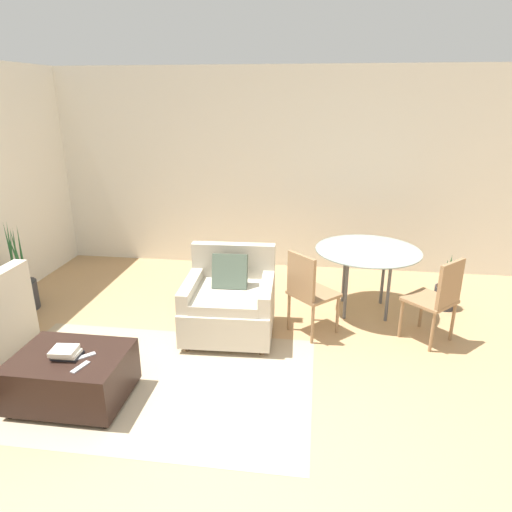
# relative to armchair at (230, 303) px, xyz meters

# --- Properties ---
(ground_plane) EXTENTS (20.00, 20.00, 0.00)m
(ground_plane) POSITION_rel_armchair_xyz_m (0.38, -1.79, -0.34)
(ground_plane) COLOR tan
(wall_back) EXTENTS (12.00, 0.06, 2.75)m
(wall_back) POSITION_rel_armchair_xyz_m (0.38, 2.11, 1.03)
(wall_back) COLOR white
(wall_back) RESTS_ON ground_plane
(area_rug) EXTENTS (2.82, 1.78, 0.01)m
(area_rug) POSITION_rel_armchair_xyz_m (-0.52, -0.97, -0.34)
(area_rug) COLOR tan
(area_rug) RESTS_ON ground_plane
(armchair) EXTENTS (0.94, 0.92, 0.88)m
(armchair) POSITION_rel_armchair_xyz_m (0.00, 0.00, 0.00)
(armchair) COLOR beige
(armchair) RESTS_ON ground_plane
(ottoman) EXTENTS (0.88, 0.67, 0.42)m
(ottoman) POSITION_rel_armchair_xyz_m (-1.05, -1.29, -0.11)
(ottoman) COLOR black
(ottoman) RESTS_ON ground_plane
(book_stack) EXTENTS (0.23, 0.19, 0.08)m
(book_stack) POSITION_rel_armchair_xyz_m (-1.06, -1.32, 0.12)
(book_stack) COLOR black
(book_stack) RESTS_ON ottoman
(tv_remote_primary) EXTENTS (0.14, 0.14, 0.01)m
(tv_remote_primary) POSITION_rel_armchair_xyz_m (-0.91, -1.29, 0.08)
(tv_remote_primary) COLOR #B7B7BC
(tv_remote_primary) RESTS_ON ottoman
(tv_remote_secondary) EXTENTS (0.09, 0.17, 0.01)m
(tv_remote_secondary) POSITION_rel_armchair_xyz_m (-0.88, -1.44, 0.08)
(tv_remote_secondary) COLOR #B7B7BC
(tv_remote_secondary) RESTS_ON ottoman
(potted_plant) EXTENTS (0.35, 0.35, 1.07)m
(potted_plant) POSITION_rel_armchair_xyz_m (-2.51, 0.23, -0.09)
(potted_plant) COLOR #333338
(potted_plant) RESTS_ON ground_plane
(dining_table) EXTENTS (1.17, 1.17, 0.75)m
(dining_table) POSITION_rel_armchair_xyz_m (1.44, 0.72, 0.33)
(dining_table) COLOR #8C9E99
(dining_table) RESTS_ON ground_plane
(dining_chair_near_left) EXTENTS (0.59, 0.59, 0.90)m
(dining_chair_near_left) POSITION_rel_armchair_xyz_m (0.80, 0.08, 0.17)
(dining_chair_near_left) COLOR #93704C
(dining_chair_near_left) RESTS_ON ground_plane
(dining_chair_near_right) EXTENTS (0.59, 0.59, 0.90)m
(dining_chair_near_right) POSITION_rel_armchair_xyz_m (2.08, 0.08, 0.17)
(dining_chair_near_right) COLOR #93704C
(dining_chair_near_right) RESTS_ON ground_plane
(potted_plant_small) EXTENTS (0.25, 0.25, 0.68)m
(potted_plant_small) POSITION_rel_armchair_xyz_m (2.39, 0.92, -0.15)
(potted_plant_small) COLOR #333338
(potted_plant_small) RESTS_ON ground_plane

